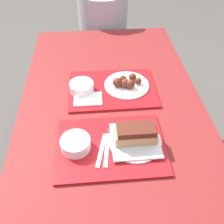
# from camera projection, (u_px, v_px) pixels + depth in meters

# --- Properties ---
(ground_plane) EXTENTS (12.00, 12.00, 0.00)m
(ground_plane) POSITION_uv_depth(u_px,v_px,m) (113.00, 194.00, 1.72)
(ground_plane) COLOR #4C4742
(picnic_table) EXTENTS (0.91, 1.75, 0.77)m
(picnic_table) POSITION_uv_depth(u_px,v_px,m) (113.00, 128.00, 1.25)
(picnic_table) COLOR maroon
(picnic_table) RESTS_ON ground_plane
(picnic_bench_far) EXTENTS (0.86, 0.28, 0.44)m
(picnic_bench_far) POSITION_uv_depth(u_px,v_px,m) (102.00, 60.00, 2.24)
(picnic_bench_far) COLOR maroon
(picnic_bench_far) RESTS_ON ground_plane
(tray_near) EXTENTS (0.45, 0.33, 0.01)m
(tray_near) POSITION_uv_depth(u_px,v_px,m) (111.00, 146.00, 1.04)
(tray_near) COLOR #B21419
(tray_near) RESTS_ON picnic_table
(tray_far) EXTENTS (0.45, 0.33, 0.01)m
(tray_far) POSITION_uv_depth(u_px,v_px,m) (112.00, 89.00, 1.31)
(tray_far) COLOR #B21419
(tray_far) RESTS_ON picnic_table
(bowl_coleslaw_near) EXTENTS (0.12, 0.12, 0.05)m
(bowl_coleslaw_near) POSITION_uv_depth(u_px,v_px,m) (76.00, 143.00, 1.01)
(bowl_coleslaw_near) COLOR white
(bowl_coleslaw_near) RESTS_ON tray_near
(brisket_sandwich_plate) EXTENTS (0.22, 0.22, 0.09)m
(brisket_sandwich_plate) POSITION_uv_depth(u_px,v_px,m) (135.00, 137.00, 1.03)
(brisket_sandwich_plate) COLOR white
(brisket_sandwich_plate) RESTS_ON tray_near
(plastic_fork_near) EXTENTS (0.06, 0.17, 0.00)m
(plastic_fork_near) POSITION_uv_depth(u_px,v_px,m) (101.00, 150.00, 1.02)
(plastic_fork_near) COLOR white
(plastic_fork_near) RESTS_ON tray_near
(plastic_knife_near) EXTENTS (0.04, 0.17, 0.00)m
(plastic_knife_near) POSITION_uv_depth(u_px,v_px,m) (107.00, 150.00, 1.02)
(plastic_knife_near) COLOR white
(plastic_knife_near) RESTS_ON tray_near
(condiment_packet) EXTENTS (0.04, 0.03, 0.01)m
(condiment_packet) POSITION_uv_depth(u_px,v_px,m) (112.00, 131.00, 1.09)
(condiment_packet) COLOR #3F3F47
(condiment_packet) RESTS_ON tray_near
(bowl_coleslaw_far) EXTENTS (0.12, 0.12, 0.05)m
(bowl_coleslaw_far) POSITION_uv_depth(u_px,v_px,m) (82.00, 86.00, 1.27)
(bowl_coleslaw_far) COLOR white
(bowl_coleslaw_far) RESTS_ON tray_far
(wings_plate_far) EXTENTS (0.24, 0.24, 0.06)m
(wings_plate_far) POSITION_uv_depth(u_px,v_px,m) (127.00, 83.00, 1.31)
(wings_plate_far) COLOR white
(wings_plate_far) RESTS_ON tray_far
(napkin_far) EXTENTS (0.14, 0.10, 0.01)m
(napkin_far) POSITION_uv_depth(u_px,v_px,m) (88.00, 99.00, 1.24)
(napkin_far) COLOR white
(napkin_far) RESTS_ON tray_far
(person_seated_across) EXTENTS (0.38, 0.38, 0.70)m
(person_seated_across) POSITION_uv_depth(u_px,v_px,m) (103.00, 22.00, 2.00)
(person_seated_across) COLOR #9E9EA3
(person_seated_across) RESTS_ON picnic_bench_far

